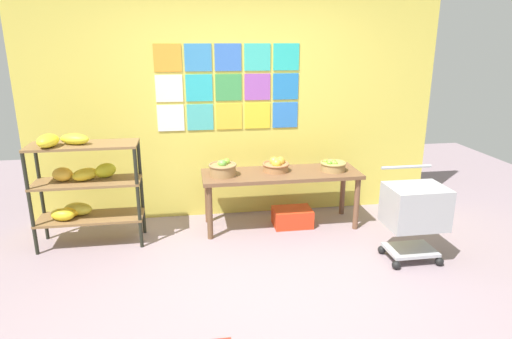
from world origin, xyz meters
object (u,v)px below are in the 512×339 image
fruit_basket_back_left (223,168)px  shopping_cart (415,209)px  produce_crate_under_table (292,217)px  fruit_basket_left (333,166)px  fruit_basket_centre (276,165)px  display_table (281,179)px  banana_shelf_unit (80,182)px

fruit_basket_back_left → shopping_cart: bearing=-29.6°
fruit_basket_back_left → produce_crate_under_table: (0.77, -0.01, -0.61)m
fruit_basket_left → produce_crate_under_table: (-0.45, 0.00, -0.59)m
fruit_basket_back_left → fruit_basket_centre: fruit_basket_back_left is taller
display_table → fruit_basket_centre: bearing=130.2°
banana_shelf_unit → shopping_cart: banana_shelf_unit is taller
display_table → fruit_basket_left: size_ratio=6.04×
fruit_basket_back_left → fruit_basket_left: fruit_basket_back_left is taller
fruit_basket_left → shopping_cart: (0.48, -0.95, -0.17)m
fruit_basket_back_left → produce_crate_under_table: fruit_basket_back_left is taller
banana_shelf_unit → fruit_basket_centre: 2.04m
display_table → fruit_basket_left: fruit_basket_left is taller
produce_crate_under_table → shopping_cart: 1.39m
shopping_cart → fruit_basket_centre: bearing=146.8°
fruit_basket_left → shopping_cart: 1.08m
fruit_basket_centre → display_table: bearing=-49.8°
banana_shelf_unit → shopping_cart: 3.25m
display_table → fruit_basket_back_left: 0.66m
shopping_cart → banana_shelf_unit: bearing=174.8°
shopping_cart → produce_crate_under_table: bearing=144.2°
fruit_basket_back_left → fruit_basket_left: size_ratio=1.05×
fruit_basket_centre → shopping_cart: bearing=-43.2°
fruit_basket_left → shopping_cart: shopping_cart is taller
fruit_basket_back_left → shopping_cart: (1.70, -0.97, -0.19)m
banana_shelf_unit → fruit_basket_left: size_ratio=4.12×
banana_shelf_unit → display_table: banana_shelf_unit is taller
fruit_basket_centre → fruit_basket_left: fruit_basket_centre is taller
banana_shelf_unit → fruit_basket_back_left: (1.43, 0.11, 0.04)m
display_table → produce_crate_under_table: display_table is taller
display_table → fruit_basket_left: bearing=-3.2°
banana_shelf_unit → fruit_basket_back_left: size_ratio=3.93×
display_table → shopping_cart: 1.44m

